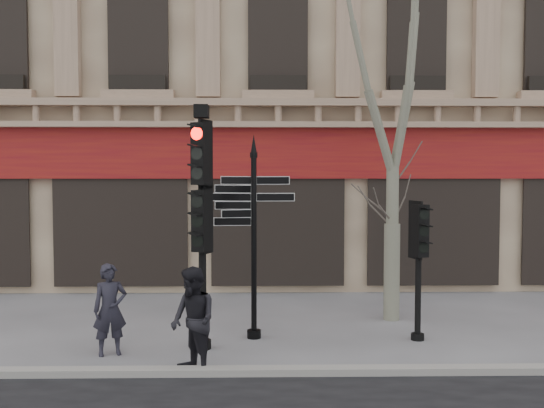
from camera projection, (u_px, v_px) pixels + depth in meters
The scene contains 9 objects.
ground at pixel (285, 348), 10.68m from camera, with size 80.00×80.00×0.00m, color slate.
kerb at pixel (289, 371), 9.28m from camera, with size 80.00×0.25×0.12m, color gray.
building at pixel (272, 15), 22.68m from camera, with size 28.00×15.52×18.00m.
fingerpost at pixel (254, 202), 11.23m from camera, with size 1.77×1.77×3.81m.
traffic_signal_main at pixel (202, 196), 10.53m from camera, with size 0.56×0.49×4.27m.
traffic_signal_secondary at pixel (419, 246), 11.14m from camera, with size 0.49×0.41×2.52m.
plane_tree at pixel (394, 56), 12.49m from camera, with size 2.96×2.96×7.85m.
pedestrian_a at pixel (110, 309), 10.28m from camera, with size 0.57×0.37×1.56m, color black.
pedestrian_b at pixel (193, 321), 9.31m from camera, with size 0.80×0.63×1.65m, color black.
Camera 1 is at (-0.43, -10.53, 3.11)m, focal length 40.00 mm.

